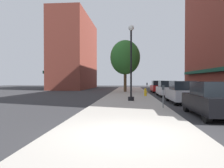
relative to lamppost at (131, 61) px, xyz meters
name	(u,v)px	position (x,y,z in m)	size (l,w,h in m)	color
ground_plane	(165,96)	(3.79, 7.53, -3.20)	(90.00, 90.00, 0.00)	#2D2D30
sidewalk_slab	(129,94)	(-0.21, 8.53, -3.14)	(4.80, 50.00, 0.12)	#A8A399
building_far_background	(75,54)	(-11.22, 26.53, 3.91)	(6.80, 18.00, 14.27)	brown
lamppost	(131,61)	(0.00, 0.00, 0.00)	(0.48, 0.48, 5.90)	black
fire_hydrant	(145,92)	(1.48, 5.10, -2.68)	(0.33, 0.26, 0.79)	gold
parking_meter_near	(163,94)	(1.84, -4.29, -2.25)	(0.14, 0.09, 1.31)	slate
parking_meter_far	(147,87)	(1.84, 7.88, -2.25)	(0.14, 0.09, 1.31)	slate
tree_near	(125,57)	(-0.76, 12.95, 1.65)	(4.10, 4.10, 7.11)	#4C3823
car_black	(212,100)	(3.79, -6.51, -2.39)	(1.80, 4.30, 1.66)	black
car_silver	(182,92)	(3.79, -0.45, -2.39)	(1.80, 4.30, 1.66)	black
car_white	(167,89)	(3.79, 6.19, -2.39)	(1.80, 4.30, 1.66)	black
car_red	(158,87)	(3.79, 13.46, -2.39)	(1.80, 4.30, 1.66)	black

